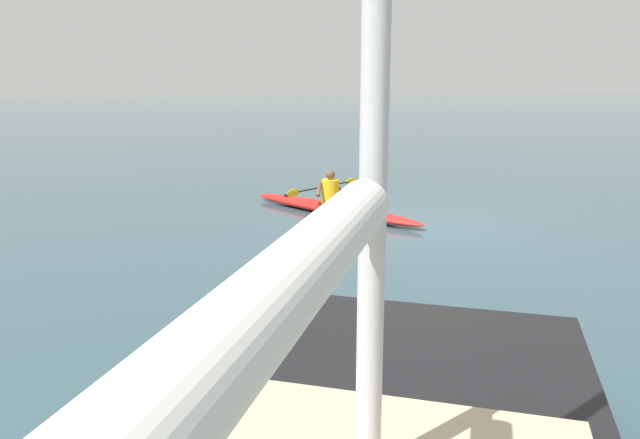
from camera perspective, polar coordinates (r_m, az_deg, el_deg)
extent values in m
plane|color=#334C56|center=(13.24, 10.23, -0.51)|extent=(160.00, 160.00, 0.00)
ellipsoid|color=red|center=(14.06, 1.21, 1.03)|extent=(3.54, 4.19, 0.25)
torus|color=black|center=(14.09, 0.96, 1.50)|extent=(0.78, 0.78, 0.04)
cylinder|color=black|center=(15.01, -3.02, 2.25)|extent=(0.18, 0.18, 0.02)
cylinder|color=yellow|center=(14.03, 0.96, 2.64)|extent=(0.39, 0.39, 0.53)
sphere|color=brown|center=(13.97, 0.97, 4.16)|extent=(0.21, 0.21, 0.21)
cylinder|color=black|center=(14.15, 0.35, 3.05)|extent=(1.58, 1.28, 0.03)
ellipsoid|color=gold|center=(13.43, -2.48, 2.48)|extent=(0.34, 0.28, 0.17)
ellipsoid|color=gold|center=(14.90, 2.92, 3.55)|extent=(0.34, 0.28, 0.17)
cylinder|color=brown|center=(13.86, -0.09, 2.80)|extent=(0.20, 0.31, 0.34)
cylinder|color=brown|center=(14.29, 1.50, 3.12)|extent=(0.32, 0.16, 0.34)
cone|color=black|center=(7.00, 10.30, -9.73)|extent=(1.05, 1.13, 0.75)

